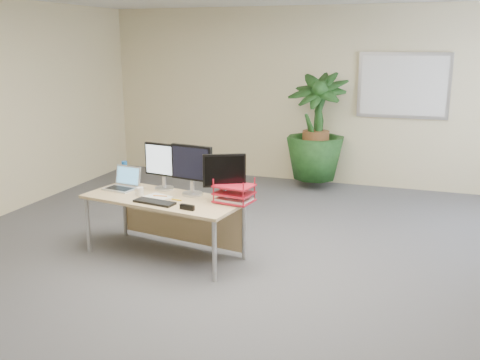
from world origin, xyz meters
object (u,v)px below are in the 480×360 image
(monitor_left, at_px, (163,163))
(laptop, at_px, (123,183))
(floor_plant, at_px, (316,139))
(desk, at_px, (169,207))
(monitor_right, at_px, (192,167))

(monitor_left, relative_size, laptop, 1.36)
(floor_plant, distance_m, monitor_left, 3.07)
(monitor_left, bearing_deg, floor_plant, 69.82)
(desk, bearing_deg, floor_plant, 73.61)
(monitor_left, distance_m, monitor_right, 0.39)
(desk, relative_size, monitor_right, 3.32)
(monitor_left, distance_m, laptop, 0.50)
(desk, height_order, monitor_left, monitor_left)
(floor_plant, relative_size, monitor_left, 3.02)
(monitor_left, height_order, monitor_right, monitor_right)
(floor_plant, height_order, monitor_right, floor_plant)
(desk, relative_size, laptop, 4.76)
(laptop, bearing_deg, monitor_left, 15.27)
(floor_plant, xyz_separation_m, monitor_right, (-0.68, -2.98, 0.18))
(monitor_right, relative_size, laptop, 1.44)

